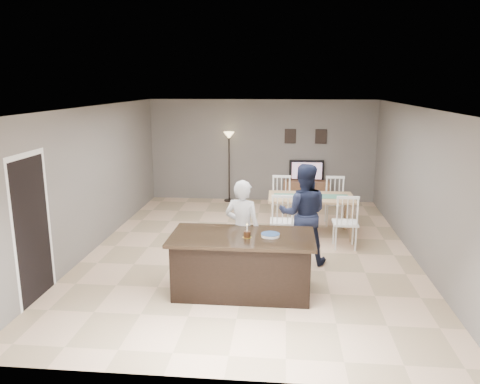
# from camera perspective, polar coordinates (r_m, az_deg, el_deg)

# --- Properties ---
(floor) EXTENTS (8.00, 8.00, 0.00)m
(floor) POSITION_cam_1_polar(r_m,az_deg,el_deg) (8.99, 1.31, -7.14)
(floor) COLOR #D8AE8A
(floor) RESTS_ON ground
(room_shell) EXTENTS (8.00, 8.00, 8.00)m
(room_shell) POSITION_cam_1_polar(r_m,az_deg,el_deg) (8.55, 1.37, 3.46)
(room_shell) COLOR slate
(room_shell) RESTS_ON floor
(kitchen_island) EXTENTS (2.15, 1.10, 0.90)m
(kitchen_island) POSITION_cam_1_polar(r_m,az_deg,el_deg) (7.15, 0.27, -8.70)
(kitchen_island) COLOR black
(kitchen_island) RESTS_ON floor
(tv_console) EXTENTS (1.20, 0.40, 0.60)m
(tv_console) POSITION_cam_1_polar(r_m,az_deg,el_deg) (12.52, 8.06, 0.02)
(tv_console) COLOR brown
(tv_console) RESTS_ON floor
(television) EXTENTS (0.91, 0.12, 0.53)m
(television) POSITION_cam_1_polar(r_m,az_deg,el_deg) (12.47, 8.13, 2.61)
(television) COLOR black
(television) RESTS_ON tv_console
(tv_screen_glow) EXTENTS (0.78, 0.00, 0.78)m
(tv_screen_glow) POSITION_cam_1_polar(r_m,az_deg,el_deg) (12.39, 8.15, 2.57)
(tv_screen_glow) COLOR #E95619
(tv_screen_glow) RESTS_ON tv_console
(picture_frames) EXTENTS (1.10, 0.02, 0.38)m
(picture_frames) POSITION_cam_1_polar(r_m,az_deg,el_deg) (12.47, 8.00, 6.74)
(picture_frames) COLOR black
(picture_frames) RESTS_ON room_shell
(doorway) EXTENTS (0.00, 2.10, 2.65)m
(doorway) POSITION_cam_1_polar(r_m,az_deg,el_deg) (7.32, -24.12, -2.73)
(doorway) COLOR black
(doorway) RESTS_ON floor
(woman) EXTENTS (0.68, 0.55, 1.63)m
(woman) POSITION_cam_1_polar(r_m,az_deg,el_deg) (7.55, 0.30, -4.59)
(woman) COLOR silver
(woman) RESTS_ON floor
(man) EXTENTS (0.87, 0.69, 1.78)m
(man) POSITION_cam_1_polar(r_m,az_deg,el_deg) (8.24, 7.71, -2.66)
(man) COLOR #161B31
(man) RESTS_ON floor
(birthday_cake) EXTENTS (0.13, 0.13, 0.21)m
(birthday_cake) POSITION_cam_1_polar(r_m,az_deg,el_deg) (6.90, 0.86, -5.17)
(birthday_cake) COLOR yellow
(birthday_cake) RESTS_ON kitchen_island
(plate_stack) EXTENTS (0.28, 0.28, 0.04)m
(plate_stack) POSITION_cam_1_polar(r_m,az_deg,el_deg) (6.96, 3.72, -5.26)
(plate_stack) COLOR white
(plate_stack) RESTS_ON kitchen_island
(dining_table) EXTENTS (1.78, 2.01, 1.07)m
(dining_table) POSITION_cam_1_polar(r_m,az_deg,el_deg) (9.84, 8.64, -1.32)
(dining_table) COLOR tan
(dining_table) RESTS_ON floor
(floor_lamp) EXTENTS (0.28, 0.28, 1.87)m
(floor_lamp) POSITION_cam_1_polar(r_m,az_deg,el_deg) (12.40, -1.35, 5.41)
(floor_lamp) COLOR black
(floor_lamp) RESTS_ON floor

